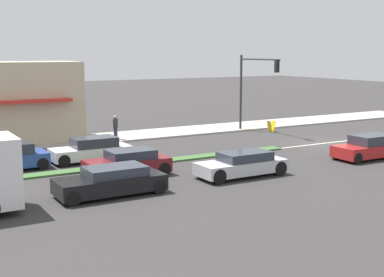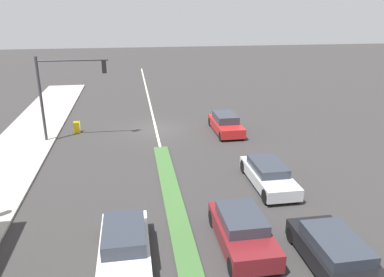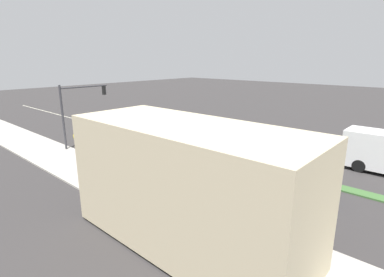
# 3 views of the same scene
# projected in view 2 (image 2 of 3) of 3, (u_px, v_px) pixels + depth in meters

# --- Properties ---
(lane_marking_center) EXTENTS (0.16, 60.00, 0.01)m
(lane_marking_center) POSITION_uv_depth(u_px,v_px,m) (156.00, 129.00, 27.99)
(lane_marking_center) COLOR beige
(lane_marking_center) RESTS_ON ground
(traffic_signal_main) EXTENTS (4.59, 0.34, 5.60)m
(traffic_signal_main) POSITION_uv_depth(u_px,v_px,m) (62.00, 84.00, 24.44)
(traffic_signal_main) COLOR #333338
(traffic_signal_main) RESTS_ON sidewalk_right
(warning_aframe_sign) EXTENTS (0.45, 0.53, 0.84)m
(warning_aframe_sign) POSITION_uv_depth(u_px,v_px,m) (77.00, 127.00, 27.07)
(warning_aframe_sign) COLOR yellow
(warning_aframe_sign) RESTS_ON ground
(van_white) EXTENTS (1.77, 4.33, 1.31)m
(van_white) POSITION_uv_depth(u_px,v_px,m) (125.00, 246.00, 13.27)
(van_white) COLOR silver
(van_white) RESTS_ON ground
(hatchback_red) EXTENTS (1.76, 4.35, 1.33)m
(hatchback_red) POSITION_uv_depth(u_px,v_px,m) (226.00, 124.00, 27.26)
(hatchback_red) COLOR #AD1E1E
(hatchback_red) RESTS_ON ground
(suv_black) EXTENTS (1.88, 4.56, 1.21)m
(suv_black) POSITION_uv_depth(u_px,v_px,m) (338.00, 256.00, 12.79)
(suv_black) COLOR black
(suv_black) RESTS_ON ground
(sedan_silver) EXTENTS (1.75, 4.46, 1.20)m
(sedan_silver) POSITION_uv_depth(u_px,v_px,m) (268.00, 174.00, 19.05)
(sedan_silver) COLOR #B7BABF
(sedan_silver) RESTS_ON ground
(sedan_maroon) EXTENTS (1.83, 4.03, 1.30)m
(sedan_maroon) POSITION_uv_depth(u_px,v_px,m) (242.00, 231.00, 14.18)
(sedan_maroon) COLOR maroon
(sedan_maroon) RESTS_ON ground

